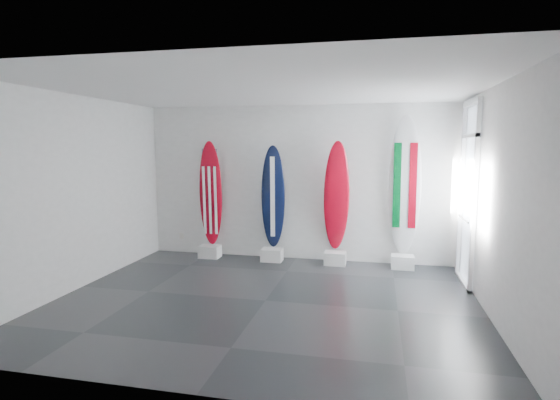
% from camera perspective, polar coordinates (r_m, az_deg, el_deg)
% --- Properties ---
extents(floor, '(6.00, 6.00, 0.00)m').
position_cam_1_polar(floor, '(6.54, -1.89, -12.85)').
color(floor, black).
rests_on(floor, ground).
extents(ceiling, '(6.00, 6.00, 0.00)m').
position_cam_1_polar(ceiling, '(6.20, -2.01, 14.22)').
color(ceiling, white).
rests_on(ceiling, wall_back).
extents(wall_back, '(6.00, 0.00, 6.00)m').
position_cam_1_polar(wall_back, '(8.63, 2.18, 2.19)').
color(wall_back, silver).
rests_on(wall_back, ground).
extents(wall_front, '(6.00, 0.00, 6.00)m').
position_cam_1_polar(wall_front, '(3.85, -11.25, -3.88)').
color(wall_front, silver).
rests_on(wall_front, ground).
extents(wall_left, '(0.00, 5.00, 5.00)m').
position_cam_1_polar(wall_left, '(7.52, -24.68, 0.86)').
color(wall_left, silver).
rests_on(wall_left, ground).
extents(wall_right, '(0.00, 5.00, 5.00)m').
position_cam_1_polar(wall_right, '(6.18, 26.10, -0.40)').
color(wall_right, silver).
rests_on(wall_right, ground).
extents(display_block_usa, '(0.40, 0.30, 0.24)m').
position_cam_1_polar(display_block_usa, '(9.01, -9.03, -6.59)').
color(display_block_usa, silver).
rests_on(display_block_usa, floor).
extents(surfboard_usa, '(0.47, 0.17, 2.08)m').
position_cam_1_polar(surfboard_usa, '(8.90, -8.94, 0.83)').
color(surfboard_usa, maroon).
rests_on(surfboard_usa, display_block_usa).
extents(display_block_navy, '(0.40, 0.30, 0.24)m').
position_cam_1_polar(display_block_navy, '(8.63, -1.03, -7.10)').
color(display_block_navy, silver).
rests_on(display_block_navy, floor).
extents(surfboard_navy, '(0.49, 0.34, 2.00)m').
position_cam_1_polar(surfboard_navy, '(8.53, -0.89, 0.36)').
color(surfboard_navy, black).
rests_on(surfboard_navy, display_block_navy).
extents(display_block_swiss, '(0.40, 0.30, 0.24)m').
position_cam_1_polar(display_block_swiss, '(8.44, 7.13, -7.48)').
color(display_block_swiss, silver).
rests_on(display_block_swiss, floor).
extents(surfboard_swiss, '(0.54, 0.51, 2.09)m').
position_cam_1_polar(surfboard_swiss, '(8.33, 7.32, 0.43)').
color(surfboard_swiss, maroon).
rests_on(surfboard_swiss, display_block_swiss).
extents(display_block_italy, '(0.40, 0.30, 0.24)m').
position_cam_1_polar(display_block_italy, '(8.42, 15.53, -7.72)').
color(display_block_italy, silver).
rests_on(display_block_italy, floor).
extents(surfboard_italy, '(0.60, 0.29, 2.54)m').
position_cam_1_polar(surfboard_italy, '(8.29, 15.81, 1.78)').
color(surfboard_italy, white).
rests_on(surfboard_italy, display_block_italy).
extents(wall_outlet, '(0.09, 0.02, 0.13)m').
position_cam_1_polar(wall_outlet, '(9.52, -12.59, -4.52)').
color(wall_outlet, silver).
rests_on(wall_outlet, wall_back).
extents(glass_door, '(0.12, 1.16, 2.85)m').
position_cam_1_polar(glass_door, '(7.69, 23.16, 0.49)').
color(glass_door, white).
rests_on(glass_door, floor).
extents(balcony, '(2.80, 2.20, 1.20)m').
position_cam_1_polar(balcony, '(8.19, 32.08, -6.22)').
color(balcony, slate).
rests_on(balcony, ground).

